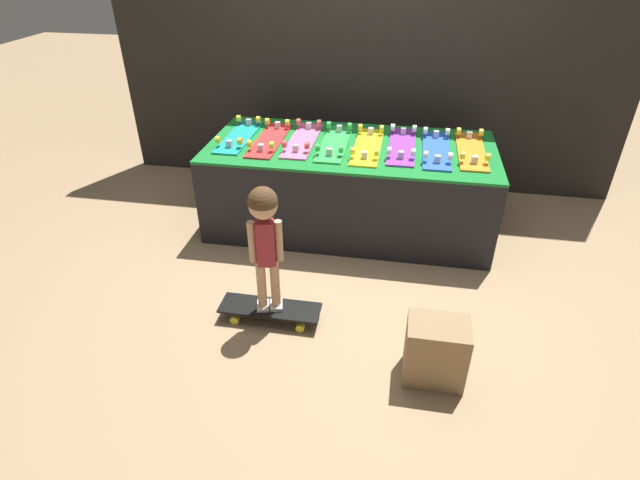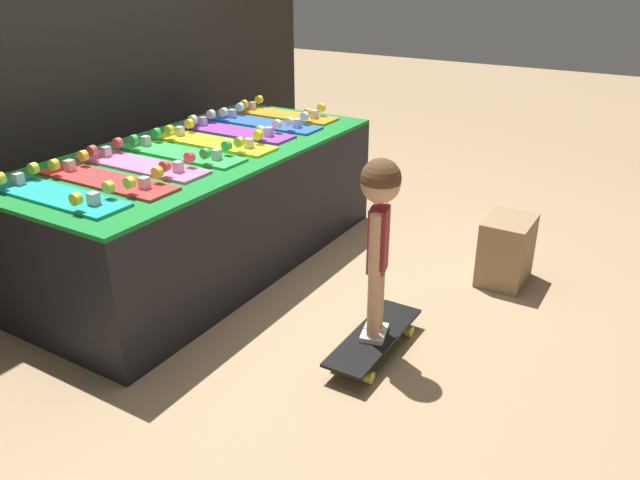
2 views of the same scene
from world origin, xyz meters
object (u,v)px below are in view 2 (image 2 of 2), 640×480
object	(u,v)px
skateboard_pink_on_rack	(141,163)
child	(379,216)
skateboard_teal_on_rack	(55,193)
skateboard_green_on_rack	(180,152)
skateboard_yellow_on_rack	(214,141)
skateboard_purple_on_rack	(235,130)
skateboard_orange_on_rack	(282,113)
skateboard_blue_on_rack	(264,122)
storage_box	(506,250)
skateboard_red_on_rack	(106,179)
skateboard_on_floor	(374,339)

from	to	relation	value
skateboard_pink_on_rack	child	distance (m)	1.28
skateboard_teal_on_rack	skateboard_green_on_rack	world-z (taller)	same
skateboard_yellow_on_rack	skateboard_purple_on_rack	xyz separation A→B (m)	(0.25, 0.05, 0.00)
skateboard_green_on_rack	skateboard_orange_on_rack	world-z (taller)	same
skateboard_blue_on_rack	storage_box	size ratio (longest dim) A/B	2.06
skateboard_red_on_rack	skateboard_blue_on_rack	distance (m)	1.25
skateboard_red_on_rack	child	size ratio (longest dim) A/B	0.92
skateboard_blue_on_rack	skateboard_pink_on_rack	bearing A→B (deg)	178.70
skateboard_red_on_rack	skateboard_green_on_rack	bearing A→B (deg)	0.85
skateboard_orange_on_rack	skateboard_on_floor	size ratio (longest dim) A/B	1.20
skateboard_blue_on_rack	child	size ratio (longest dim) A/B	0.92
skateboard_blue_on_rack	child	bearing A→B (deg)	-127.12
skateboard_purple_on_rack	skateboard_on_floor	bearing A→B (deg)	-118.59
skateboard_red_on_rack	skateboard_purple_on_rack	size ratio (longest dim) A/B	1.00
skateboard_green_on_rack	skateboard_yellow_on_rack	world-z (taller)	same
skateboard_blue_on_rack	skateboard_on_floor	distance (m)	1.69
skateboard_teal_on_rack	skateboard_red_on_rack	distance (m)	0.25
skateboard_purple_on_rack	storage_box	size ratio (longest dim) A/B	2.06
skateboard_blue_on_rack	skateboard_orange_on_rack	size ratio (longest dim) A/B	1.00
skateboard_teal_on_rack	skateboard_green_on_rack	size ratio (longest dim) A/B	1.00
skateboard_teal_on_rack	skateboard_blue_on_rack	bearing A→B (deg)	-0.86
skateboard_pink_on_rack	child	size ratio (longest dim) A/B	0.92
skateboard_blue_on_rack	skateboard_yellow_on_rack	bearing A→B (deg)	-177.83
skateboard_on_floor	storage_box	size ratio (longest dim) A/B	1.72
skateboard_yellow_on_rack	skateboard_blue_on_rack	size ratio (longest dim) A/B	1.00
skateboard_teal_on_rack	skateboard_yellow_on_rack	distance (m)	1.00
skateboard_yellow_on_rack	child	distance (m)	1.31
storage_box	skateboard_green_on_rack	bearing A→B (deg)	116.62
skateboard_green_on_rack	skateboard_purple_on_rack	distance (m)	0.50
skateboard_teal_on_rack	skateboard_pink_on_rack	world-z (taller)	same
skateboard_on_floor	skateboard_red_on_rack	bearing A→B (deg)	103.53
skateboard_purple_on_rack	skateboard_orange_on_rack	distance (m)	0.50
skateboard_blue_on_rack	storage_box	world-z (taller)	skateboard_blue_on_rack
skateboard_purple_on_rack	skateboard_orange_on_rack	bearing A→B (deg)	0.27
skateboard_red_on_rack	skateboard_purple_on_rack	bearing A→B (deg)	2.33
skateboard_yellow_on_rack	skateboard_blue_on_rack	distance (m)	0.50
child	storage_box	size ratio (longest dim) A/B	2.24
skateboard_purple_on_rack	skateboard_blue_on_rack	xyz separation A→B (m)	(0.25, -0.03, 0.00)
skateboard_red_on_rack	skateboard_blue_on_rack	size ratio (longest dim) A/B	1.00
skateboard_green_on_rack	skateboard_red_on_rack	bearing A→B (deg)	-179.15
skateboard_orange_on_rack	skateboard_pink_on_rack	bearing A→B (deg)	-179.58
skateboard_orange_on_rack	child	xyz separation A→B (m)	(-1.20, -1.28, -0.03)
skateboard_green_on_rack	child	size ratio (longest dim) A/B	0.92
skateboard_pink_on_rack	skateboard_yellow_on_rack	bearing A→B (deg)	-4.77
skateboard_orange_on_rack	skateboard_on_floor	xyz separation A→B (m)	(-1.20, -1.28, -0.61)
skateboard_orange_on_rack	child	world-z (taller)	child
skateboard_teal_on_rack	skateboard_red_on_rack	xyz separation A→B (m)	(0.25, -0.03, 0.00)
skateboard_yellow_on_rack	skateboard_purple_on_rack	size ratio (longest dim) A/B	1.00
skateboard_blue_on_rack	skateboard_on_floor	bearing A→B (deg)	-127.12
skateboard_orange_on_rack	storage_box	bearing A→B (deg)	-98.01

